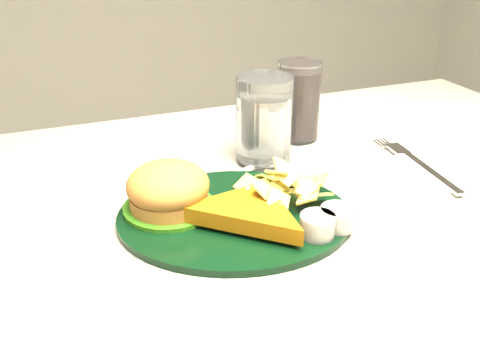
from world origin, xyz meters
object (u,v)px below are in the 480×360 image
object	(u,v)px
dinner_plate	(235,196)
fork_napkin	(427,170)
water_glass	(264,120)
cola_glass	(298,101)

from	to	relation	value
dinner_plate	fork_napkin	bearing A→B (deg)	20.75
water_glass	fork_napkin	distance (m)	0.24
dinner_plate	water_glass	world-z (taller)	water_glass
water_glass	cola_glass	distance (m)	0.11
cola_glass	fork_napkin	bearing A→B (deg)	-59.47
water_glass	cola_glass	bearing A→B (deg)	35.78
water_glass	fork_napkin	size ratio (longest dim) A/B	0.74
water_glass	cola_glass	world-z (taller)	water_glass
dinner_plate	water_glass	distance (m)	0.18
cola_glass	water_glass	bearing A→B (deg)	-144.22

